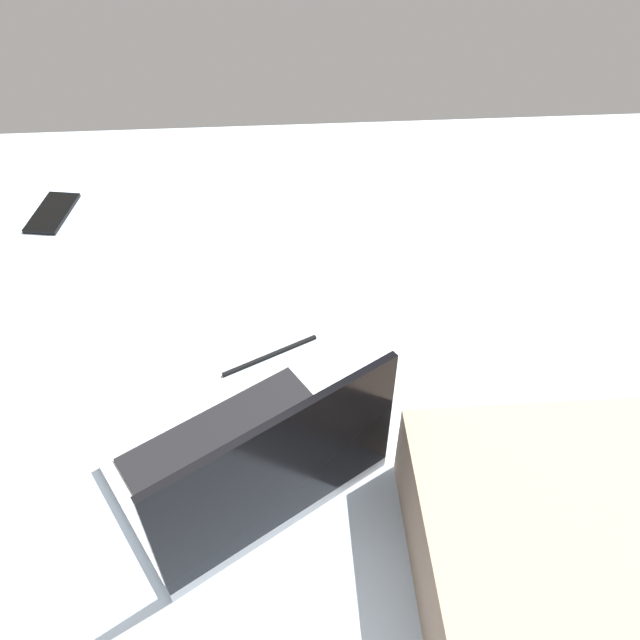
{
  "coord_description": "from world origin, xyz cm",
  "views": [
    {
      "loc": [
        13.32,
        79.9,
        96.91
      ],
      "look_at": [
        8.47,
        6.03,
        24.0
      ],
      "focal_mm": 36.45,
      "sensor_mm": 36.0,
      "label": 1
    }
  ],
  "objects": [
    {
      "name": "bed_mattress",
      "position": [
        0.0,
        0.0,
        9.0
      ],
      "size": [
        180.0,
        140.0,
        18.0
      ],
      "primitive_type": "cube",
      "color": "silver",
      "rests_on": "ground"
    },
    {
      "name": "laptop",
      "position": [
        19.34,
        31.26,
        22.41
      ],
      "size": [
        40.17,
        36.94,
        23.0
      ],
      "rotation": [
        0.0,
        0.0,
        0.56
      ],
      "color": "#B7BABC",
      "rests_on": "bed_mattress"
    },
    {
      "name": "cell_phone",
      "position": [
        61.46,
        -34.95,
        18.4
      ],
      "size": [
        9.03,
        14.94,
        0.8
      ],
      "primitive_type": "cube",
      "rotation": [
        0.0,
        0.0,
        2.97
      ],
      "color": "black",
      "rests_on": "bed_mattress"
    },
    {
      "name": "charger_cable",
      "position": [
        16.74,
        8.0,
        18.3
      ],
      "size": [
        15.51,
        8.06,
        0.6
      ],
      "primitive_type": "cube",
      "rotation": [
        0.0,
        0.0,
        0.46
      ],
      "color": "black",
      "rests_on": "bed_mattress"
    }
  ]
}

